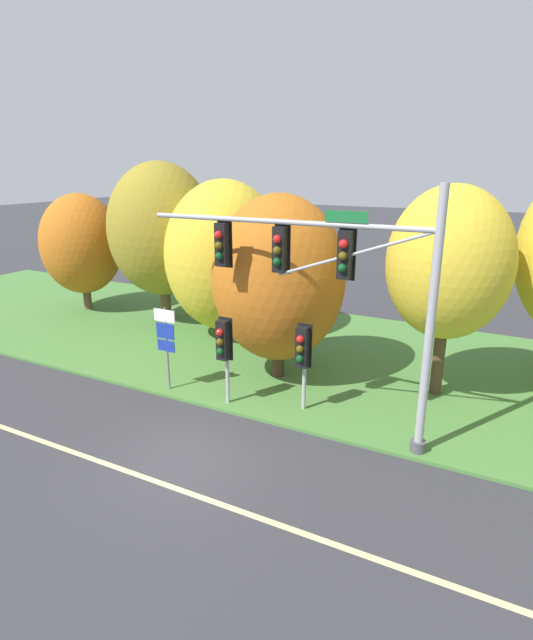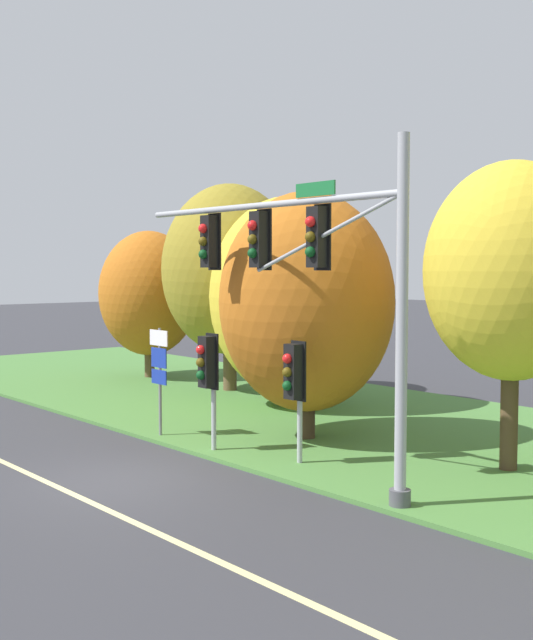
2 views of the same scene
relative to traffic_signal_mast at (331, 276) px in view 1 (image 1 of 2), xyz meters
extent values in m
plane|color=#333338|center=(-2.75, -2.86, -4.50)|extent=(160.00, 160.00, 0.00)
cube|color=beige|center=(-2.75, -4.06, -4.50)|extent=(36.00, 0.16, 0.01)
cube|color=#477A38|center=(-2.75, 5.39, -4.45)|extent=(48.00, 11.50, 0.10)
cylinder|color=#9EA0A5|center=(2.57, 0.01, -1.02)|extent=(0.22, 0.22, 6.76)
cylinder|color=#4C4C51|center=(2.57, 0.01, -4.25)|extent=(0.40, 0.40, 0.30)
cylinder|color=#9EA0A5|center=(-1.46, 0.01, 1.30)|extent=(8.06, 0.14, 0.14)
cylinder|color=#9EA0A5|center=(0.56, 0.01, 0.60)|extent=(4.06, 0.08, 1.48)
cube|color=black|center=(0.36, 0.01, 0.57)|extent=(0.34, 0.28, 1.22)
cube|color=black|center=(0.36, 0.17, 0.57)|extent=(0.46, 0.04, 1.34)
sphere|color=red|center=(0.36, -0.17, 0.87)|extent=(0.22, 0.22, 0.22)
sphere|color=#51420C|center=(0.36, -0.17, 0.57)|extent=(0.22, 0.22, 0.22)
sphere|color=#0C4219|center=(0.36, -0.17, 0.27)|extent=(0.22, 0.22, 0.22)
cube|color=black|center=(-1.46, 0.01, 0.57)|extent=(0.34, 0.28, 1.22)
cube|color=black|center=(-1.46, 0.17, 0.57)|extent=(0.46, 0.04, 1.34)
sphere|color=red|center=(-1.46, -0.17, 0.87)|extent=(0.22, 0.22, 0.22)
sphere|color=#51420C|center=(-1.46, -0.17, 0.57)|extent=(0.22, 0.22, 0.22)
sphere|color=#0C4219|center=(-1.46, -0.17, 0.27)|extent=(0.22, 0.22, 0.22)
cube|color=black|center=(-3.27, 0.01, 0.57)|extent=(0.34, 0.28, 1.22)
cube|color=black|center=(-3.27, 0.17, 0.57)|extent=(0.46, 0.04, 1.34)
sphere|color=red|center=(-3.27, -0.17, 0.87)|extent=(0.22, 0.22, 0.22)
sphere|color=#51420C|center=(-3.27, -0.17, 0.57)|extent=(0.22, 0.22, 0.22)
sphere|color=#0C4219|center=(-3.27, -0.17, 0.27)|extent=(0.22, 0.22, 0.22)
cube|color=#196B33|center=(0.36, -0.04, 1.52)|extent=(1.10, 0.04, 0.28)
cylinder|color=#9EA0A5|center=(-3.28, 0.12, -3.05)|extent=(0.12, 0.12, 2.69)
cube|color=black|center=(-3.28, -0.08, -2.27)|extent=(0.34, 0.28, 1.22)
cube|color=black|center=(-3.28, 0.08, -2.27)|extent=(0.46, 0.04, 1.34)
sphere|color=red|center=(-3.28, -0.26, -1.97)|extent=(0.22, 0.22, 0.22)
sphere|color=#51420C|center=(-3.28, -0.26, -2.27)|extent=(0.22, 0.22, 0.22)
sphere|color=#0C4219|center=(-3.28, -0.26, -2.57)|extent=(0.22, 0.22, 0.22)
cylinder|color=#9EA0A5|center=(-1.01, 0.82, -3.08)|extent=(0.12, 0.12, 2.63)
cube|color=black|center=(-1.01, 0.62, -2.33)|extent=(0.34, 0.28, 1.22)
cube|color=black|center=(-1.01, 0.78, -2.33)|extent=(0.46, 0.04, 1.34)
sphere|color=red|center=(-1.01, 0.44, -2.03)|extent=(0.22, 0.22, 0.22)
sphere|color=#51420C|center=(-1.01, 0.44, -2.33)|extent=(0.22, 0.22, 0.22)
sphere|color=#0C4219|center=(-1.01, 0.44, -2.63)|extent=(0.22, 0.22, 0.22)
cylinder|color=slate|center=(-5.54, 0.08, -3.00)|extent=(0.08, 0.08, 2.80)
cube|color=white|center=(-5.54, 0.05, -1.86)|extent=(0.81, 0.03, 0.40)
cube|color=#193399|center=(-5.54, 0.05, -2.37)|extent=(0.69, 0.03, 0.51)
cube|color=#193399|center=(-5.54, 0.05, -2.87)|extent=(0.67, 0.03, 0.37)
cylinder|color=brown|center=(-15.28, 5.87, -3.27)|extent=(0.40, 0.40, 2.26)
ellipsoid|color=#B76019|center=(-15.28, 5.87, -1.05)|extent=(3.96, 3.96, 4.95)
cylinder|color=brown|center=(-10.46, 6.20, -2.91)|extent=(0.48, 0.48, 2.98)
ellipsoid|color=olive|center=(-10.46, 6.20, -0.10)|extent=(4.82, 4.82, 6.02)
cylinder|color=#423021|center=(-6.78, 5.70, -3.37)|extent=(0.50, 0.50, 2.07)
ellipsoid|color=gold|center=(-6.78, 5.70, -0.94)|extent=(5.04, 5.04, 6.30)
cylinder|color=#423021|center=(-2.83, 2.74, -3.27)|extent=(0.45, 0.45, 2.27)
ellipsoid|color=#B76019|center=(-2.83, 2.74, -0.90)|extent=(4.47, 4.47, 5.58)
cylinder|color=#4C3823|center=(2.37, 3.85, -2.77)|extent=(0.38, 0.38, 3.26)
ellipsoid|color=gold|center=(2.37, 3.85, -0.11)|extent=(3.75, 3.75, 4.69)
camera|label=1|loc=(4.31, -11.91, 2.74)|focal=28.00mm
camera|label=2|loc=(11.97, -11.23, -0.04)|focal=45.00mm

